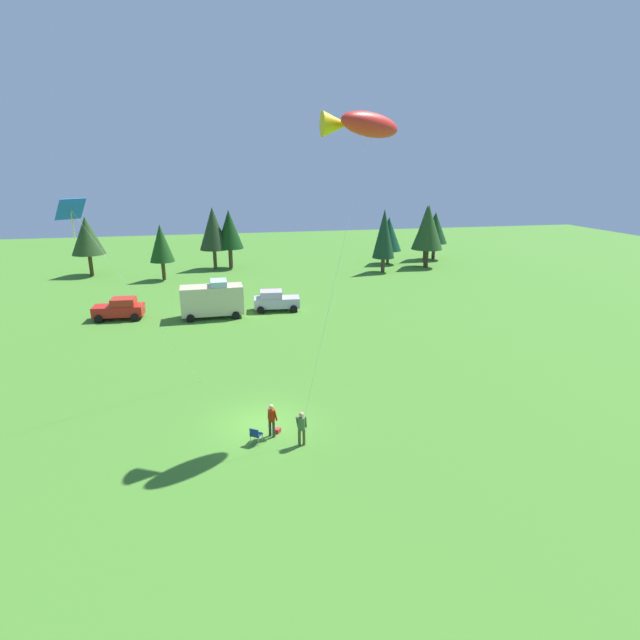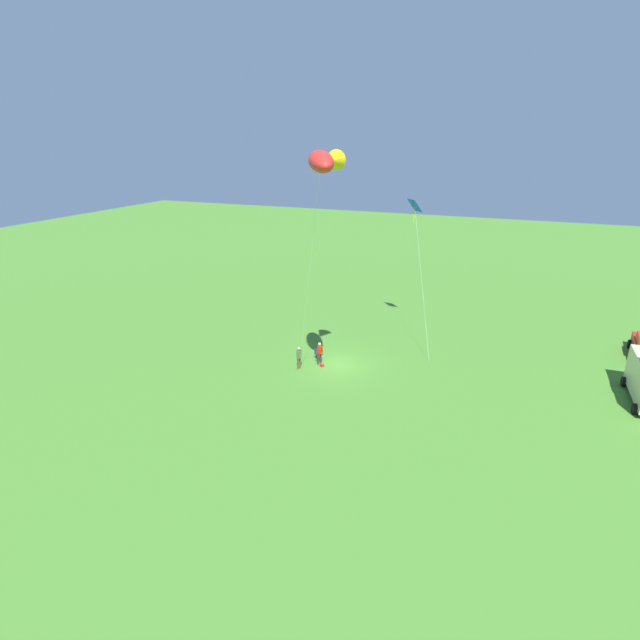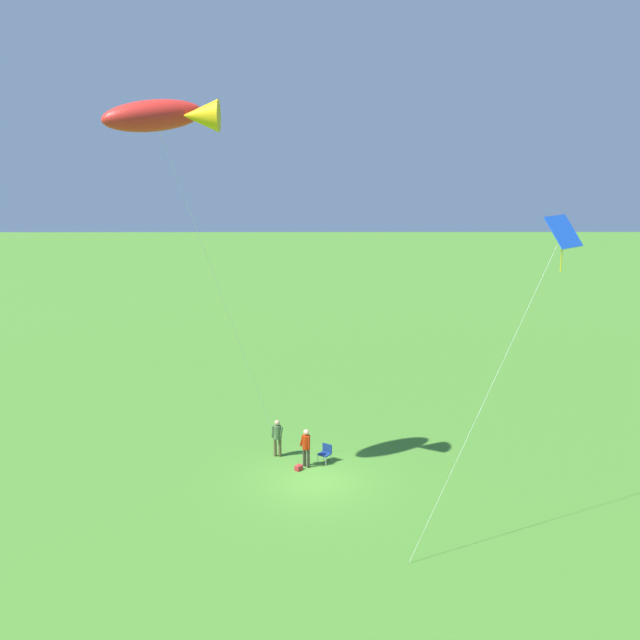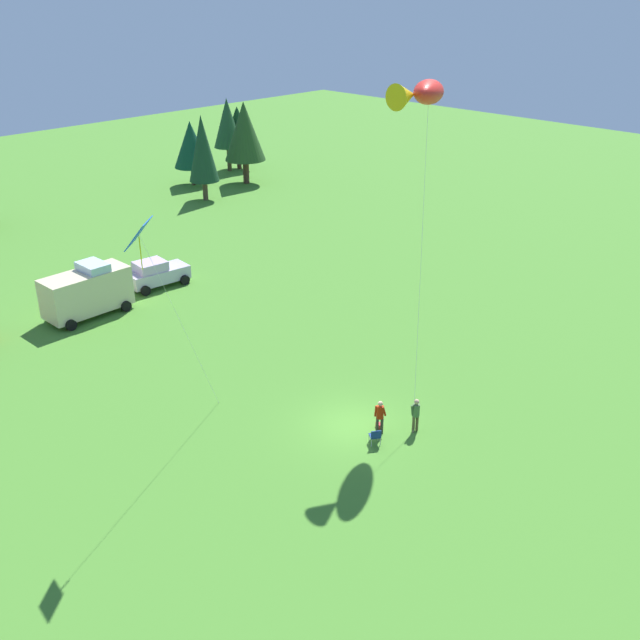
{
  "view_description": "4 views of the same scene",
  "coord_description": "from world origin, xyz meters",
  "px_view_note": "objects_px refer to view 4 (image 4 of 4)",
  "views": [
    {
      "loc": [
        -1.93,
        -23.43,
        12.84
      ],
      "look_at": [
        2.96,
        -0.86,
        5.75
      ],
      "focal_mm": 28.0,
      "sensor_mm": 36.0,
      "label": 1
    },
    {
      "loc": [
        31.89,
        11.49,
        15.99
      ],
      "look_at": [
        2.7,
        -0.39,
        4.44
      ],
      "focal_mm": 28.0,
      "sensor_mm": 36.0,
      "label": 2
    },
    {
      "loc": [
        -0.09,
        28.75,
        14.22
      ],
      "look_at": [
        -0.2,
        -0.33,
        6.88
      ],
      "focal_mm": 42.0,
      "sensor_mm": 36.0,
      "label": 3
    },
    {
      "loc": [
        -22.71,
        -20.18,
        19.7
      ],
      "look_at": [
        0.06,
        2.21,
        4.83
      ],
      "focal_mm": 42.0,
      "sensor_mm": 36.0,
      "label": 4
    }
  ],
  "objects_px": {
    "person_spectator": "(380,415)",
    "person_kite_flyer": "(416,413)",
    "backpack_on_grass": "(378,426)",
    "folding_chair": "(375,436)",
    "van_camper_beige": "(87,291)",
    "kite_diamond_blue": "(140,238)",
    "car_silver_compact": "(156,273)",
    "kite_large_fish": "(423,93)"
  },
  "relations": [
    {
      "from": "person_kite_flyer",
      "to": "folding_chair",
      "type": "xyz_separation_m",
      "value": [
        -2.16,
        0.62,
        -0.53
      ]
    },
    {
      "from": "person_kite_flyer",
      "to": "person_spectator",
      "type": "height_order",
      "value": "same"
    },
    {
      "from": "folding_chair",
      "to": "van_camper_beige",
      "type": "distance_m",
      "value": 22.36
    },
    {
      "from": "person_spectator",
      "to": "person_kite_flyer",
      "type": "bearing_deg",
      "value": -89.53
    },
    {
      "from": "person_kite_flyer",
      "to": "car_silver_compact",
      "type": "height_order",
      "value": "car_silver_compact"
    },
    {
      "from": "backpack_on_grass",
      "to": "kite_diamond_blue",
      "type": "height_order",
      "value": "kite_diamond_blue"
    },
    {
      "from": "folding_chair",
      "to": "kite_diamond_blue",
      "type": "bearing_deg",
      "value": 91.41
    },
    {
      "from": "kite_large_fish",
      "to": "kite_diamond_blue",
      "type": "bearing_deg",
      "value": 170.36
    },
    {
      "from": "kite_large_fish",
      "to": "kite_diamond_blue",
      "type": "height_order",
      "value": "kite_large_fish"
    },
    {
      "from": "backpack_on_grass",
      "to": "person_spectator",
      "type": "bearing_deg",
      "value": -134.63
    },
    {
      "from": "person_spectator",
      "to": "car_silver_compact",
      "type": "bearing_deg",
      "value": 32.54
    },
    {
      "from": "person_kite_flyer",
      "to": "kite_diamond_blue",
      "type": "distance_m",
      "value": 15.14
    },
    {
      "from": "backpack_on_grass",
      "to": "van_camper_beige",
      "type": "distance_m",
      "value": 21.71
    },
    {
      "from": "van_camper_beige",
      "to": "kite_diamond_blue",
      "type": "distance_m",
      "value": 20.37
    },
    {
      "from": "car_silver_compact",
      "to": "kite_large_fish",
      "type": "bearing_deg",
      "value": 100.76
    },
    {
      "from": "van_camper_beige",
      "to": "person_spectator",
      "type": "bearing_deg",
      "value": -84.3
    },
    {
      "from": "van_camper_beige",
      "to": "folding_chair",
      "type": "bearing_deg",
      "value": -86.62
    },
    {
      "from": "van_camper_beige",
      "to": "kite_diamond_blue",
      "type": "xyz_separation_m",
      "value": [
        -6.24,
        -17.15,
        9.05
      ]
    },
    {
      "from": "person_spectator",
      "to": "kite_large_fish",
      "type": "relative_size",
      "value": 0.11
    },
    {
      "from": "kite_diamond_blue",
      "to": "person_spectator",
      "type": "bearing_deg",
      "value": -27.65
    },
    {
      "from": "backpack_on_grass",
      "to": "folding_chair",
      "type": "bearing_deg",
      "value": -145.75
    },
    {
      "from": "person_spectator",
      "to": "backpack_on_grass",
      "type": "relative_size",
      "value": 5.44
    },
    {
      "from": "van_camper_beige",
      "to": "car_silver_compact",
      "type": "relative_size",
      "value": 1.25
    },
    {
      "from": "person_spectator",
      "to": "kite_diamond_blue",
      "type": "height_order",
      "value": "kite_diamond_blue"
    },
    {
      "from": "person_kite_flyer",
      "to": "van_camper_beige",
      "type": "bearing_deg",
      "value": 20.83
    },
    {
      "from": "person_kite_flyer",
      "to": "van_camper_beige",
      "type": "xyz_separation_m",
      "value": [
        -3.92,
        22.88,
        0.62
      ]
    },
    {
      "from": "car_silver_compact",
      "to": "kite_diamond_blue",
      "type": "xyz_separation_m",
      "value": [
        -11.97,
        -18.15,
        9.74
      ]
    },
    {
      "from": "kite_large_fish",
      "to": "person_kite_flyer",
      "type": "bearing_deg",
      "value": -137.33
    },
    {
      "from": "van_camper_beige",
      "to": "kite_diamond_blue",
      "type": "height_order",
      "value": "kite_diamond_blue"
    },
    {
      "from": "folding_chair",
      "to": "backpack_on_grass",
      "type": "distance_m",
      "value": 1.48
    },
    {
      "from": "kite_diamond_blue",
      "to": "car_silver_compact",
      "type": "bearing_deg",
      "value": 56.59
    },
    {
      "from": "person_spectator",
      "to": "folding_chair",
      "type": "bearing_deg",
      "value": 159.34
    },
    {
      "from": "folding_chair",
      "to": "kite_diamond_blue",
      "type": "distance_m",
      "value": 13.93
    },
    {
      "from": "kite_large_fish",
      "to": "backpack_on_grass",
      "type": "bearing_deg",
      "value": -157.15
    },
    {
      "from": "car_silver_compact",
      "to": "folding_chair",
      "type": "bearing_deg",
      "value": 85.9
    },
    {
      "from": "car_silver_compact",
      "to": "kite_large_fish",
      "type": "relative_size",
      "value": 0.28
    },
    {
      "from": "kite_large_fish",
      "to": "kite_diamond_blue",
      "type": "xyz_separation_m",
      "value": [
        -13.82,
        2.35,
        -4.09
      ]
    },
    {
      "from": "person_kite_flyer",
      "to": "person_spectator",
      "type": "xyz_separation_m",
      "value": [
        -1.31,
        1.09,
        0.0
      ]
    },
    {
      "from": "person_kite_flyer",
      "to": "car_silver_compact",
      "type": "bearing_deg",
      "value": 6.76
    },
    {
      "from": "folding_chair",
      "to": "person_spectator",
      "type": "relative_size",
      "value": 0.47
    },
    {
      "from": "folding_chair",
      "to": "car_silver_compact",
      "type": "xyz_separation_m",
      "value": [
        3.98,
        23.26,
        0.46
      ]
    },
    {
      "from": "folding_chair",
      "to": "backpack_on_grass",
      "type": "height_order",
      "value": "folding_chair"
    }
  ]
}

